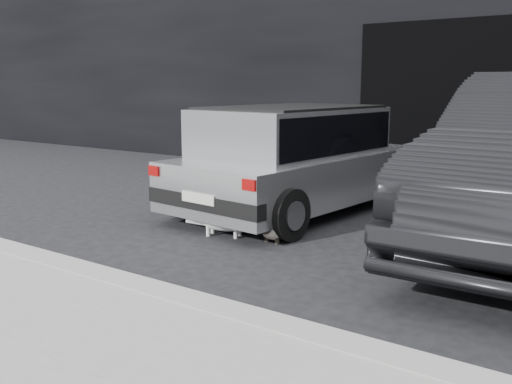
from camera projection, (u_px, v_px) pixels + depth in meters
The scene contains 6 objects.
ground at pixel (290, 224), 6.52m from camera, with size 80.00×80.00×0.00m, color black.
garage_opening at pixel (479, 103), 8.93m from camera, with size 4.00×0.10×2.60m, color black.
curb at pixel (213, 312), 3.86m from camera, with size 18.00×0.25×0.12m, color gray.
silver_hatchback at pixel (296, 154), 7.10m from camera, with size 2.04×3.72×1.32m.
cat_siamese at pixel (279, 228), 5.82m from camera, with size 0.34×0.83×0.28m.
cat_white at pixel (227, 220), 5.99m from camera, with size 0.74×0.41×0.36m.
Camera 1 is at (3.33, -5.41, 1.57)m, focal length 40.00 mm.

